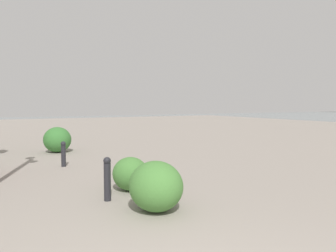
% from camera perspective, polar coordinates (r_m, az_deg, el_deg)
% --- Properties ---
extents(bollard_near, '(0.13, 0.13, 0.76)m').
position_cam_1_polar(bollard_near, '(5.61, -10.81, -9.12)').
color(bollard_near, '#232328').
rests_on(bollard_near, ground).
extents(bollard_mid, '(0.13, 0.13, 0.67)m').
position_cam_1_polar(bollard_mid, '(8.89, -18.22, -4.67)').
color(bollard_mid, '#232328').
rests_on(bollard_mid, ground).
extents(shrub_low, '(0.75, 0.68, 0.64)m').
position_cam_1_polar(shrub_low, '(6.23, -6.74, -8.47)').
color(shrub_low, '#477F38').
rests_on(shrub_low, ground).
extents(shrub_round, '(0.92, 0.83, 0.78)m').
position_cam_1_polar(shrub_round, '(5.01, -2.17, -10.71)').
color(shrub_round, '#477F38').
rests_on(shrub_round, ground).
extents(shrub_wide, '(1.02, 0.92, 0.87)m').
position_cam_1_polar(shrub_wide, '(11.54, -19.20, -2.33)').
color(shrub_wide, '#387533').
rests_on(shrub_wide, ground).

